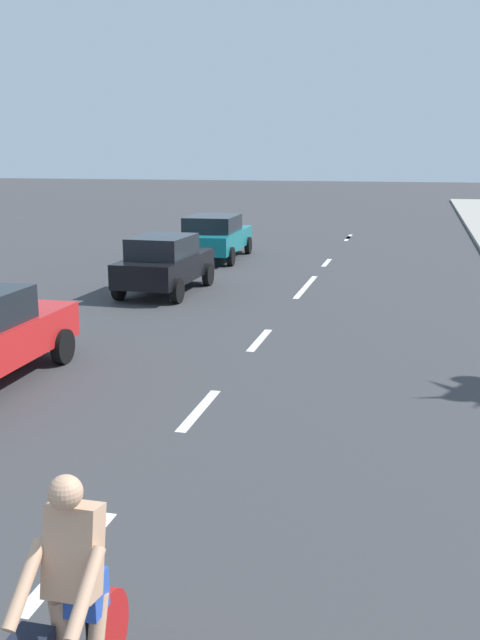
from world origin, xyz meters
TOP-DOWN VIEW (x-y plane):
  - ground_plane at (0.00, 20.00)m, footprint 160.00×160.00m
  - lane_stripe_2 at (0.00, 7.29)m, footprint 0.16×1.80m
  - lane_stripe_3 at (0.00, 11.41)m, footprint 0.16×1.80m
  - lane_stripe_4 at (0.00, 15.60)m, footprint 0.16×1.80m
  - lane_stripe_5 at (0.00, 20.86)m, footprint 0.16×1.80m
  - lane_stripe_6 at (0.00, 22.66)m, footprint 0.16×1.80m
  - lane_stripe_7 at (0.00, 26.46)m, footprint 0.16×1.80m
  - lane_stripe_8 at (0.00, 34.59)m, footprint 0.16×1.80m
  - lane_stripe_9 at (0.00, 33.88)m, footprint 0.16×1.80m
  - cyclist at (0.95, 5.41)m, footprint 0.63×1.71m
  - parked_car_black at (-3.61, 19.94)m, footprint 1.85×3.85m
  - parked_car_teal at (-4.07, 26.39)m, footprint 2.22×4.57m

SIDE VIEW (x-z plane):
  - ground_plane at x=0.00m, z-range 0.00..0.00m
  - lane_stripe_2 at x=0.00m, z-range 0.00..0.01m
  - lane_stripe_3 at x=0.00m, z-range 0.00..0.01m
  - lane_stripe_4 at x=0.00m, z-range 0.00..0.01m
  - lane_stripe_5 at x=0.00m, z-range 0.00..0.01m
  - lane_stripe_6 at x=0.00m, z-range 0.00..0.01m
  - lane_stripe_7 at x=0.00m, z-range 0.00..0.01m
  - lane_stripe_8 at x=0.00m, z-range 0.00..0.01m
  - lane_stripe_9 at x=0.00m, z-range 0.00..0.01m
  - cyclist at x=0.95m, z-range -0.08..1.74m
  - parked_car_black at x=-3.61m, z-range 0.05..1.62m
  - parked_car_teal at x=-4.07m, z-range 0.06..1.63m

